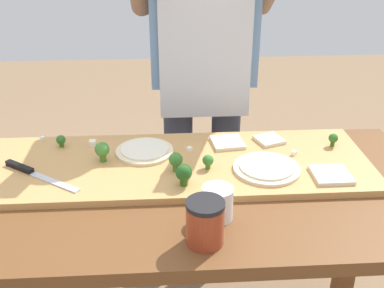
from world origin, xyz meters
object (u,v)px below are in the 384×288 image
at_px(broccoli_floret_center_left, 333,139).
at_px(cheese_crumble_c, 43,139).
at_px(broccoli_floret_back_right, 176,160).
at_px(sauce_jar, 205,222).
at_px(pizza_whole_white_garlic, 145,151).
at_px(flour_cup, 217,205).
at_px(broccoli_floret_back_left, 184,173).
at_px(cheese_crumble_b, 189,149).
at_px(cook_center, 203,57).
at_px(pizza_slice_near_left, 269,140).
at_px(prep_table, 154,218).
at_px(cheese_crumble_d, 93,143).
at_px(pizza_slice_near_right, 331,175).
at_px(pizza_slice_far_left, 227,142).
at_px(broccoli_floret_back_mid, 102,150).
at_px(cheese_crumble_a, 294,153).
at_px(chefs_knife, 31,172).
at_px(broccoli_floret_center_right, 208,161).
at_px(pizza_whole_cheese_artichoke, 267,168).
at_px(broccoli_floret_front_right, 61,140).

relative_size(broccoli_floret_center_left, cheese_crumble_c, 3.25).
xyz_separation_m(broccoli_floret_back_right, sauce_jar, (0.06, -0.32, 0.00)).
relative_size(pizza_whole_white_garlic, broccoli_floret_back_right, 3.09).
bearing_deg(flour_cup, broccoli_floret_back_left, 121.66).
bearing_deg(broccoli_floret_back_left, cheese_crumble_b, 82.27).
bearing_deg(pizza_whole_white_garlic, cook_center, 60.98).
bearing_deg(pizza_slice_near_left, flour_cup, -119.38).
distance_m(prep_table, cheese_crumble_d, 0.34).
distance_m(pizza_slice_near_right, sauce_jar, 0.47).
bearing_deg(pizza_slice_far_left, cheese_crumble_b, -161.05).
height_order(broccoli_floret_back_right, broccoli_floret_back_mid, broccoli_floret_back_mid).
xyz_separation_m(cheese_crumble_b, cheese_crumble_d, (-0.32, 0.06, 0.00)).
xyz_separation_m(cheese_crumble_a, cheese_crumble_d, (-0.66, 0.10, 0.00)).
distance_m(broccoli_floret_center_left, cook_center, 0.59).
bearing_deg(flour_cup, broccoli_floret_back_mid, 138.30).
xyz_separation_m(prep_table, chefs_knife, (-0.36, 0.07, 0.14)).
bearing_deg(cheese_crumble_b, broccoli_floret_back_left, -97.73).
bearing_deg(cook_center, cheese_crumble_d, -139.00).
bearing_deg(broccoli_floret_center_right, pizza_whole_cheese_artichoke, -6.50).
relative_size(prep_table, sauce_jar, 14.40).
relative_size(cheese_crumble_c, cook_center, 0.01).
relative_size(broccoli_floret_back_mid, cheese_crumble_d, 3.03).
relative_size(pizza_slice_near_left, pizza_slice_near_right, 0.77).
relative_size(flour_cup, sauce_jar, 0.77).
bearing_deg(flour_cup, sauce_jar, -112.45).
bearing_deg(broccoli_floret_back_left, broccoli_floret_front_right, 145.70).
relative_size(broccoli_floret_back_left, cheese_crumble_d, 3.12).
xyz_separation_m(broccoli_floret_back_mid, cheese_crumble_c, (-0.22, 0.16, -0.03)).
bearing_deg(pizza_slice_far_left, broccoli_floret_back_mid, -167.05).
distance_m(pizza_slice_near_left, pizza_slice_near_right, 0.28).
height_order(broccoli_floret_center_right, cheese_crumble_b, broccoli_floret_center_right).
bearing_deg(prep_table, sauce_jar, -63.21).
distance_m(pizza_slice_far_left, broccoli_floret_back_right, 0.25).
height_order(pizza_slice_near_left, broccoli_floret_front_right, broccoli_floret_front_right).
bearing_deg(cheese_crumble_a, broccoli_floret_back_right, -168.56).
height_order(broccoli_floret_back_right, sauce_jar, sauce_jar).
relative_size(chefs_knife, cheese_crumble_c, 18.05).
height_order(cheese_crumble_a, flour_cup, flour_cup).
distance_m(cheese_crumble_a, cheese_crumble_b, 0.34).
relative_size(pizza_slice_far_left, cheese_crumble_d, 4.81).
xyz_separation_m(prep_table, broccoli_floret_back_left, (0.09, -0.03, 0.17)).
height_order(broccoli_floret_center_right, cheese_crumble_c, broccoli_floret_center_right).
bearing_deg(pizza_slice_far_left, cheese_crumble_d, 178.44).
distance_m(pizza_whole_white_garlic, broccoli_floret_back_left, 0.24).
bearing_deg(pizza_slice_far_left, cheese_crumble_c, 173.76).
height_order(broccoli_floret_back_mid, flour_cup, flour_cup).
bearing_deg(pizza_slice_near_left, sauce_jar, -118.05).
bearing_deg(cook_center, chefs_knife, -137.27).
bearing_deg(broccoli_floret_center_left, pizza_whole_white_garlic, -179.41).
bearing_deg(flour_cup, pizza_slice_near_left, 60.62).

